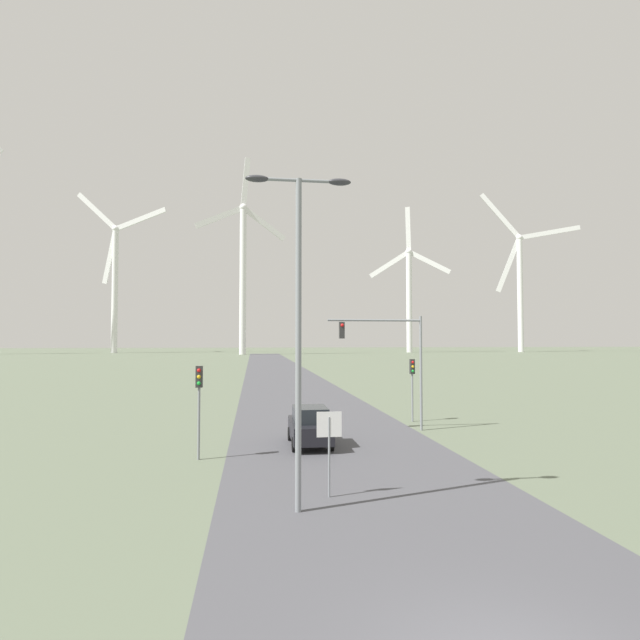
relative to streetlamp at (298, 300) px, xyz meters
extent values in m
cube|color=#47474C|center=(2.56, 40.52, -6.18)|extent=(10.00, 240.00, 0.01)
cylinder|color=gray|center=(0.00, 0.00, -1.28)|extent=(0.18, 0.18, 9.79)
cylinder|color=gray|center=(0.00, 0.00, 3.56)|extent=(2.46, 0.10, 0.10)
ellipsoid|color=#333338|center=(-1.23, 0.00, 3.56)|extent=(0.70, 0.32, 0.20)
ellipsoid|color=#333338|center=(1.23, 0.00, 3.56)|extent=(0.70, 0.32, 0.20)
cylinder|color=gray|center=(1.10, 1.20, -4.92)|extent=(0.07, 0.07, 2.53)
cube|color=white|center=(1.10, 1.19, -3.88)|extent=(0.81, 0.01, 0.81)
cube|color=red|center=(1.10, 1.20, -3.88)|extent=(0.76, 0.02, 0.76)
cylinder|color=gray|center=(-3.56, 6.81, -4.23)|extent=(0.11, 0.11, 3.90)
cube|color=#2D2D2D|center=(-3.56, 6.81, -2.73)|extent=(0.28, 0.24, 0.90)
sphere|color=red|center=(-3.56, 6.67, -2.46)|extent=(0.16, 0.16, 0.16)
sphere|color=gold|center=(-3.56, 6.67, -2.73)|extent=(0.16, 0.16, 0.16)
sphere|color=green|center=(-3.56, 6.67, -3.00)|extent=(0.16, 0.16, 0.16)
cylinder|color=gray|center=(8.32, 14.90, -4.28)|extent=(0.11, 0.11, 3.80)
cube|color=#2D2D2D|center=(8.32, 14.90, -2.83)|extent=(0.28, 0.24, 0.90)
sphere|color=red|center=(8.32, 14.77, -2.56)|extent=(0.16, 0.16, 0.16)
sphere|color=gold|center=(8.32, 14.77, -2.83)|extent=(0.16, 0.16, 0.16)
sphere|color=green|center=(8.32, 14.77, -3.10)|extent=(0.16, 0.16, 0.16)
cylinder|color=gray|center=(7.89, 12.05, -3.03)|extent=(0.14, 0.14, 6.30)
cylinder|color=gray|center=(5.28, 12.05, -0.13)|extent=(5.23, 0.12, 0.12)
cube|color=#2D2D2D|center=(3.45, 12.05, -0.68)|extent=(0.28, 0.24, 0.90)
sphere|color=red|center=(3.45, 11.91, -0.41)|extent=(0.18, 0.18, 0.18)
cube|color=black|center=(1.35, 8.99, -5.45)|extent=(1.83, 4.11, 0.80)
cube|color=#1E2328|center=(1.35, 8.84, -4.70)|extent=(1.58, 2.11, 0.70)
cylinder|color=black|center=(0.52, 10.26, -5.85)|extent=(0.22, 0.66, 0.66)
cylinder|color=black|center=(2.18, 10.26, -5.85)|extent=(0.22, 0.66, 0.66)
cylinder|color=black|center=(0.52, 7.71, -5.85)|extent=(0.22, 0.66, 0.66)
cylinder|color=black|center=(2.18, 7.71, -5.85)|extent=(0.22, 0.66, 0.66)
cylinder|color=white|center=(-52.38, 178.04, 16.90)|extent=(2.20, 2.20, 46.17)
sphere|color=white|center=(-52.38, 178.04, 39.99)|extent=(2.60, 2.60, 2.60)
cube|color=white|center=(-42.65, 175.03, 43.35)|extent=(18.97, 6.31, 8.03)
cube|color=white|center=(-60.03, 180.41, 47.13)|extent=(15.66, 5.29, 14.76)
cube|color=white|center=(-54.46, 178.69, 29.48)|extent=(5.74, 2.21, 20.10)
cylinder|color=white|center=(-4.88, 152.39, 18.37)|extent=(2.20, 2.20, 49.09)
sphere|color=white|center=(-4.88, 152.39, 42.91)|extent=(2.60, 2.60, 2.60)
cube|color=white|center=(2.30, 153.58, 37.86)|extent=(14.40, 2.88, 10.84)
cube|color=white|center=(-4.15, 152.51, 51.74)|extent=(3.20, 1.01, 16.52)
cube|color=white|center=(-12.79, 151.07, 39.13)|extent=(15.49, 3.06, 8.63)
cylinder|color=white|center=(58.71, 172.37, 13.42)|extent=(2.20, 2.20, 39.19)
sphere|color=white|center=(58.71, 172.37, 33.01)|extent=(2.60, 2.60, 2.60)
cube|color=white|center=(66.23, 169.56, 28.63)|extent=(14.97, 6.00, 9.73)
cube|color=white|center=(58.50, 172.45, 42.17)|extent=(2.24, 1.24, 17.05)
cube|color=white|center=(51.39, 175.11, 28.25)|extent=(14.65, 5.88, 10.39)
cylinder|color=white|center=(104.95, 172.60, 16.84)|extent=(2.20, 2.20, 46.05)
sphere|color=white|center=(104.95, 172.60, 39.86)|extent=(2.60, 2.60, 2.60)
cube|color=white|center=(116.37, 169.37, 41.66)|extent=(21.99, 6.66, 5.17)
cube|color=white|center=(97.75, 174.63, 49.24)|extent=(15.11, 4.71, 18.87)
cube|color=white|center=(100.73, 173.79, 28.69)|extent=(9.72, 3.19, 21.79)
camera|label=1|loc=(-1.31, -14.63, -1.17)|focal=28.00mm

